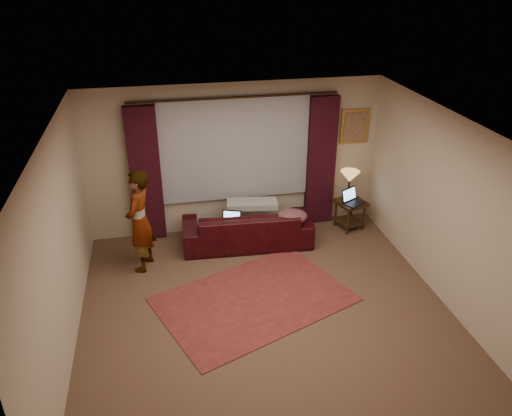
{
  "coord_description": "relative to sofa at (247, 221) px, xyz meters",
  "views": [
    {
      "loc": [
        -1.24,
        -5.33,
        4.39
      ],
      "look_at": [
        0.1,
        1.2,
        1.0
      ],
      "focal_mm": 35.0,
      "sensor_mm": 36.0,
      "label": 1
    }
  ],
  "objects": [
    {
      "name": "floor",
      "position": [
        -0.08,
        -1.86,
        -0.44
      ],
      "size": [
        5.0,
        5.0,
        0.01
      ],
      "primitive_type": "cube",
      "color": "brown",
      "rests_on": "ground"
    },
    {
      "name": "ceiling",
      "position": [
        -0.08,
        -1.86,
        2.17
      ],
      "size": [
        5.0,
        5.0,
        0.02
      ],
      "primitive_type": "cube",
      "color": "silver",
      "rests_on": "ground"
    },
    {
      "name": "wall_back",
      "position": [
        -0.08,
        0.64,
        0.87
      ],
      "size": [
        5.0,
        0.02,
        2.6
      ],
      "primitive_type": "cube",
      "color": "#C4B39B",
      "rests_on": "ground"
    },
    {
      "name": "wall_front",
      "position": [
        -0.08,
        -4.36,
        0.87
      ],
      "size": [
        5.0,
        0.02,
        2.6
      ],
      "primitive_type": "cube",
      "color": "#C4B39B",
      "rests_on": "ground"
    },
    {
      "name": "wall_left",
      "position": [
        -2.58,
        -1.86,
        0.87
      ],
      "size": [
        0.02,
        5.0,
        2.6
      ],
      "primitive_type": "cube",
      "color": "#C4B39B",
      "rests_on": "ground"
    },
    {
      "name": "wall_right",
      "position": [
        2.42,
        -1.86,
        0.87
      ],
      "size": [
        0.02,
        5.0,
        2.6
      ],
      "primitive_type": "cube",
      "color": "#C4B39B",
      "rests_on": "ground"
    },
    {
      "name": "sheer_curtain",
      "position": [
        -0.08,
        0.58,
        1.07
      ],
      "size": [
        2.5,
        0.05,
        1.8
      ],
      "primitive_type": "cube",
      "color": "#9B9BA2",
      "rests_on": "wall_back"
    },
    {
      "name": "drape_left",
      "position": [
        -1.58,
        0.53,
        0.75
      ],
      "size": [
        0.5,
        0.14,
        2.3
      ],
      "primitive_type": "cube",
      "color": "black",
      "rests_on": "floor"
    },
    {
      "name": "drape_right",
      "position": [
        1.42,
        0.53,
        0.75
      ],
      "size": [
        0.5,
        0.14,
        2.3
      ],
      "primitive_type": "cube",
      "color": "black",
      "rests_on": "floor"
    },
    {
      "name": "curtain_rod",
      "position": [
        -0.08,
        0.53,
        1.95
      ],
      "size": [
        0.04,
        0.04,
        3.4
      ],
      "primitive_type": "cylinder",
      "color": "black",
      "rests_on": "wall_back"
    },
    {
      "name": "picture_frame",
      "position": [
        2.02,
        0.61,
        1.32
      ],
      "size": [
        0.5,
        0.04,
        0.6
      ],
      "primitive_type": "cube",
      "color": "#B4853A",
      "rests_on": "wall_back"
    },
    {
      "name": "sofa",
      "position": [
        0.0,
        0.0,
        0.0
      ],
      "size": [
        2.2,
        1.05,
        0.87
      ],
      "primitive_type": "imported",
      "rotation": [
        0.0,
        0.0,
        3.08
      ],
      "color": "black",
      "rests_on": "floor"
    },
    {
      "name": "throw_blanket",
      "position": [
        0.12,
        0.2,
        0.44
      ],
      "size": [
        0.89,
        0.46,
        0.1
      ],
      "primitive_type": "cube",
      "rotation": [
        0.0,
        0.0,
        -0.14
      ],
      "color": "#A09E99",
      "rests_on": "sofa"
    },
    {
      "name": "clothing_pile",
      "position": [
        0.7,
        -0.22,
        0.11
      ],
      "size": [
        0.57,
        0.47,
        0.22
      ],
      "primitive_type": "ellipsoid",
      "rotation": [
        0.0,
        0.0,
        -0.13
      ],
      "color": "brown",
      "rests_on": "sofa"
    },
    {
      "name": "laptop_sofa",
      "position": [
        -0.3,
        -0.13,
        0.11
      ],
      "size": [
        0.4,
        0.42,
        0.22
      ],
      "primitive_type": null,
      "rotation": [
        0.0,
        0.0,
        -0.34
      ],
      "color": "black",
      "rests_on": "sofa"
    },
    {
      "name": "area_rug",
      "position": [
        -0.19,
        -1.56,
        -0.43
      ],
      "size": [
        3.05,
        2.57,
        0.01
      ],
      "primitive_type": "cube",
      "rotation": [
        0.0,
        0.0,
        0.38
      ],
      "color": "maroon",
      "rests_on": "floor"
    },
    {
      "name": "end_table",
      "position": [
        1.89,
        0.17,
        -0.17
      ],
      "size": [
        0.57,
        0.57,
        0.53
      ],
      "primitive_type": "cube",
      "rotation": [
        0.0,
        0.0,
        0.29
      ],
      "color": "black",
      "rests_on": "floor"
    },
    {
      "name": "tiffany_lamp",
      "position": [
        1.87,
        0.26,
        0.36
      ],
      "size": [
        0.42,
        0.42,
        0.53
      ],
      "primitive_type": null,
      "rotation": [
        0.0,
        0.0,
        0.3
      ],
      "color": "#9B9640",
      "rests_on": "end_table"
    },
    {
      "name": "laptop_table",
      "position": [
        1.91,
        0.07,
        0.22
      ],
      "size": [
        0.48,
        0.49,
        0.25
      ],
      "primitive_type": null,
      "rotation": [
        0.0,
        0.0,
        0.5
      ],
      "color": "black",
      "rests_on": "end_table"
    },
    {
      "name": "person",
      "position": [
        -1.71,
        -0.38,
        0.38
      ],
      "size": [
        0.61,
        0.61,
        1.63
      ],
      "primitive_type": "imported",
      "rotation": [
        0.0,
        0.0,
        -1.9
      ],
      "color": "#A09E99",
      "rests_on": "floor"
    }
  ]
}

